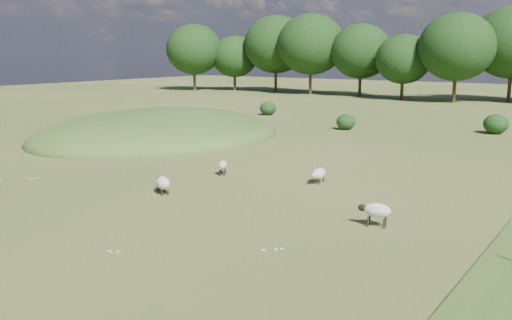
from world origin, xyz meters
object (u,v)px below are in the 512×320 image
(sheep_0, at_px, (376,210))
(sheep_3, at_px, (318,174))
(sheep_5, at_px, (163,183))
(sheep_1, at_px, (223,165))

(sheep_0, relative_size, sheep_3, 0.96)
(sheep_3, bearing_deg, sheep_5, -46.67)
(sheep_1, height_order, sheep_5, sheep_5)
(sheep_0, height_order, sheep_5, sheep_0)
(sheep_0, xyz_separation_m, sheep_3, (-4.93, 4.93, -0.14))
(sheep_0, relative_size, sheep_1, 1.18)
(sheep_1, relative_size, sheep_3, 0.81)
(sheep_0, xyz_separation_m, sheep_1, (-9.79, 3.84, -0.09))
(sheep_1, xyz_separation_m, sheep_5, (0.16, -4.53, -0.03))
(sheep_3, xyz_separation_m, sheep_5, (-4.71, -5.62, 0.02))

